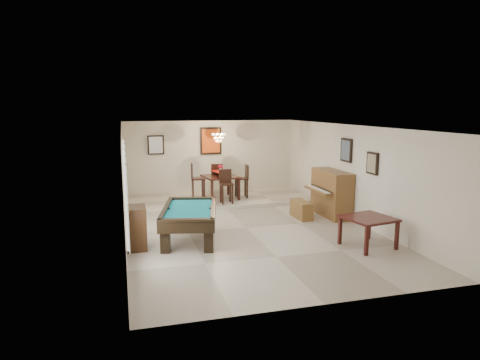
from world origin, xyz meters
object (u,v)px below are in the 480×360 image
dining_chair_west (198,182)px  chandelier (219,134)px  dining_chair_south (226,187)px  dining_chair_north (216,179)px  square_table (368,232)px  piano_bench (301,210)px  dining_chair_east (241,181)px  flower_vase (220,168)px  upright_piano (327,194)px  apothecary_chest (136,228)px  pool_table (190,224)px  dining_table (221,185)px

dining_chair_west → chandelier: chandelier is taller
dining_chair_south → dining_chair_north: 1.51m
square_table → dining_chair_west: (-2.89, 5.26, 0.38)m
square_table → dining_chair_south: 5.03m
dining_chair_west → piano_bench: bearing=-129.1°
square_table → dining_chair_east: dining_chair_east is taller
dining_chair_south → chandelier: chandelier is taller
flower_vase → dining_chair_north: flower_vase is taller
upright_piano → apothecary_chest: bearing=-164.1°
pool_table → flower_vase: size_ratio=9.10×
dining_chair_north → piano_bench: bearing=121.6°
square_table → flower_vase: bearing=112.2°
apothecary_chest → dining_table: 4.92m
dining_chair_east → dining_table: bearing=-85.8°
pool_table → apothecary_chest: size_ratio=2.35×
dining_chair_south → dining_chair_north: bearing=91.4°
piano_bench → dining_chair_west: bearing=133.8°
piano_bench → chandelier: 3.76m
apothecary_chest → chandelier: size_ratio=1.57×
dining_chair_north → dining_chair_west: size_ratio=0.88×
dining_chair_north → chandelier: 1.70m
flower_vase → dining_chair_west: (-0.73, -0.02, -0.39)m
flower_vase → dining_chair_north: 0.90m
apothecary_chest → flower_vase: bearing=55.3°
dining_chair_south → square_table: bearing=-63.2°
square_table → upright_piano: (0.36, 2.74, 0.31)m
pool_table → chandelier: (1.55, 3.81, 1.83)m
upright_piano → dining_chair_south: upright_piano is taller
chandelier → pool_table: bearing=-112.1°
upright_piano → dining_chair_north: 4.14m
square_table → chandelier: 6.09m
apothecary_chest → dining_chair_west: bearing=62.8°
upright_piano → dining_chair_east: bearing=125.5°
square_table → upright_piano: upright_piano is taller
dining_chair_south → dining_chair_west: (-0.76, 0.71, 0.08)m
square_table → apothecary_chest: (-4.96, 1.23, 0.13)m
upright_piano → flower_vase: (-2.51, 2.54, 0.46)m
flower_vase → dining_chair_east: bearing=0.3°
upright_piano → dining_table: 3.57m
piano_bench → square_table: bearing=-81.0°
square_table → chandelier: bearing=112.1°
dining_chair_south → dining_table: bearing=93.5°
upright_piano → dining_chair_south: size_ratio=1.49×
dining_chair_south → dining_chair_west: dining_chair_west is taller
pool_table → dining_chair_north: dining_chair_north is taller
apothecary_chest → dining_chair_south: (2.82, 3.32, 0.17)m
dining_chair_south → flower_vase: bearing=93.5°
dining_chair_south → apothecary_chest: bearing=-128.7°
dining_chair_south → chandelier: size_ratio=1.74×
apothecary_chest → dining_chair_east: dining_chair_east is taller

